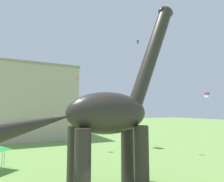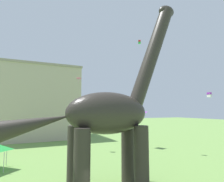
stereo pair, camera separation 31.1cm
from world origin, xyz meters
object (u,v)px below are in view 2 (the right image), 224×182
(kite_mid_center, at_px, (142,113))
(kite_trailing, at_px, (79,78))
(kite_near_high, at_px, (209,95))
(dinosaur_sculpture, at_px, (107,113))
(kite_apex, at_px, (139,42))

(kite_mid_center, bearing_deg, kite_trailing, 165.97)
(kite_near_high, height_order, kite_mid_center, kite_near_high)
(dinosaur_sculpture, distance_m, kite_near_high, 17.98)
(kite_mid_center, xyz_separation_m, kite_apex, (-1.93, -2.59, 11.81))
(dinosaur_sculpture, relative_size, kite_mid_center, 7.98)
(dinosaur_sculpture, distance_m, kite_trailing, 17.42)
(dinosaur_sculpture, height_order, kite_mid_center, dinosaur_sculpture)
(kite_mid_center, bearing_deg, kite_near_high, -63.05)
(kite_near_high, bearing_deg, dinosaur_sculpture, -167.19)
(kite_near_high, xyz_separation_m, kite_mid_center, (-4.96, 9.75, -2.65))
(dinosaur_sculpture, bearing_deg, kite_mid_center, 52.03)
(dinosaur_sculpture, xyz_separation_m, kite_near_high, (17.38, 3.95, 2.42))
(kite_apex, bearing_deg, kite_trailing, 149.13)
(dinosaur_sculpture, distance_m, kite_mid_center, 18.49)
(kite_mid_center, height_order, kite_apex, kite_apex)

